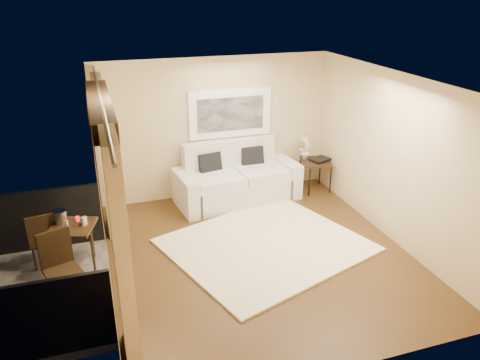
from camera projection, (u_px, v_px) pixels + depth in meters
floor at (259, 255)px, 7.31m from camera, size 5.00×5.00×0.00m
room_shell at (100, 107)px, 5.72m from camera, size 5.00×6.40×5.00m
balcony at (30, 284)px, 6.30m from camera, size 1.81×2.60×1.17m
curtains at (112, 195)px, 6.19m from camera, size 0.16×4.80×2.64m
artwork at (230, 114)px, 8.92m from camera, size 1.62×0.07×0.92m
rug at (266, 245)px, 7.55m from camera, size 3.53×3.30×0.04m
sofa at (236, 180)px, 9.07m from camera, size 2.44×1.27×1.13m
side_table at (316, 163)px, 9.38m from camera, size 0.73×0.73×0.64m
tray at (320, 160)px, 9.35m from camera, size 0.46×0.40×0.05m
orchid at (305, 147)px, 9.34m from camera, size 0.32×0.31×0.51m
bistro_table at (73, 231)px, 6.74m from camera, size 0.75×0.75×0.70m
balcony_chair_far at (42, 236)px, 6.85m from camera, size 0.43×0.43×0.87m
balcony_chair_near at (59, 261)px, 6.10m from camera, size 0.54×0.55×0.99m
ice_bucket at (61, 217)px, 6.75m from camera, size 0.18×0.18×0.20m
candle at (77, 219)px, 6.84m from camera, size 0.06×0.06×0.07m
vase at (67, 226)px, 6.51m from camera, size 0.04×0.04×0.18m
glass_a at (83, 221)px, 6.70m from camera, size 0.06×0.06×0.12m
glass_b at (85, 221)px, 6.73m from camera, size 0.06×0.06×0.12m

